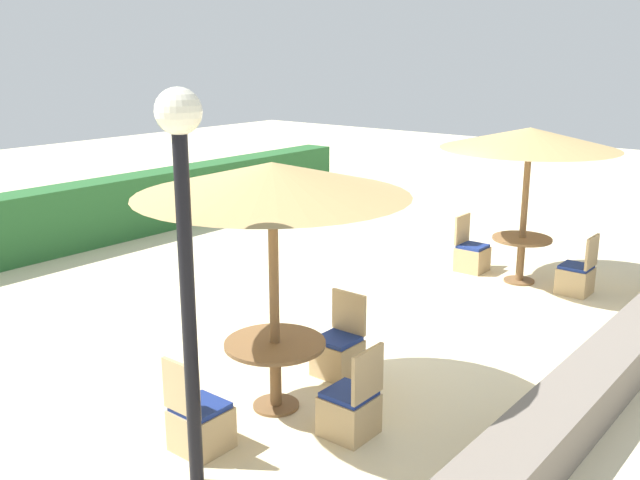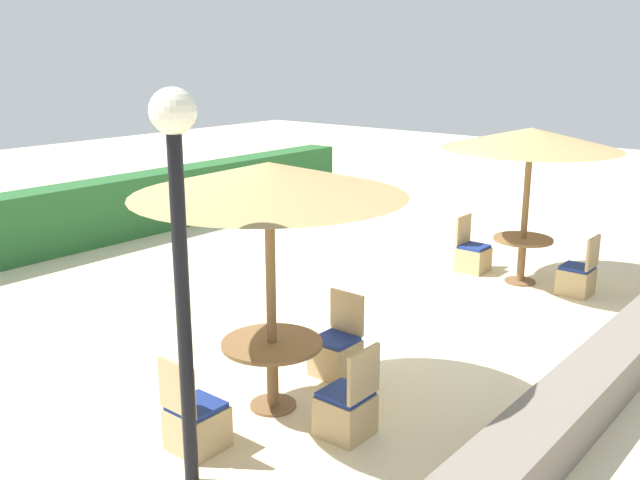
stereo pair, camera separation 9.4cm
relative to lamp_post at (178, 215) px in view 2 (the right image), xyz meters
name	(u,v)px [view 2 (the right image)]	position (x,y,z in m)	size (l,w,h in m)	color
ground_plane	(352,307)	(4.30, 1.52, -2.35)	(40.00, 40.00, 0.00)	beige
hedge_row	(108,210)	(4.30, 7.40, -1.76)	(13.00, 0.70, 1.19)	#28602D
stone_border	(618,360)	(4.30, -2.17, -2.10)	(10.00, 0.56, 0.50)	slate
lamp_post	(178,215)	(0.00, 0.00, 0.00)	(0.36, 0.36, 3.32)	black
parasol_front_right	(531,139)	(6.91, 0.14, -0.08)	(2.70, 2.70, 2.45)	brown
round_table_front_right	(522,249)	(6.91, 0.14, -1.81)	(0.92, 0.92, 0.73)	brown
patio_chair_front_right_north	(472,256)	(6.96, 1.02, -2.09)	(0.46, 0.46, 0.93)	tan
patio_chair_front_right_south	(577,278)	(6.89, -0.76, -2.09)	(0.46, 0.46, 0.93)	tan
parasol_front_left	(269,180)	(1.43, 0.39, 0.03)	(2.68, 2.68, 2.55)	brown
round_table_front_left	(272,356)	(1.43, 0.39, -1.79)	(1.03, 1.03, 0.72)	brown
patio_chair_front_left_east	(336,352)	(2.45, 0.36, -2.09)	(0.46, 0.46, 0.93)	tan
patio_chair_front_left_south	(347,410)	(1.47, -0.54, -2.09)	(0.46, 0.46, 0.93)	tan
patio_chair_front_left_west	(196,423)	(0.38, 0.38, -2.09)	(0.46, 0.46, 0.93)	tan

